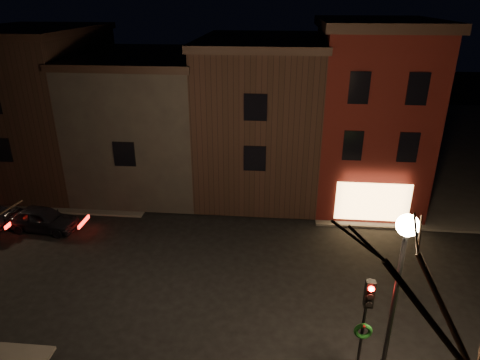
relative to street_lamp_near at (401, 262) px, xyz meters
name	(u,v)px	position (x,y,z in m)	size (l,w,h in m)	color
ground	(214,274)	(-6.20, 6.00, -5.18)	(120.00, 120.00, 0.00)	black
sidewalk_far_left	(33,133)	(-26.20, 26.00, -5.12)	(30.00, 30.00, 0.12)	#2D2B28
corner_building	(368,112)	(1.80, 15.47, 0.22)	(6.50, 8.50, 10.50)	#460F0C
row_building_a	(260,114)	(-4.70, 16.50, -0.34)	(7.30, 10.30, 9.40)	black
row_building_b	(150,119)	(-11.95, 16.50, -0.85)	(7.80, 10.30, 8.40)	black
row_building_c	(42,105)	(-19.20, 16.50, -0.09)	(7.30, 10.30, 9.90)	black
street_lamp_near	(401,262)	(0.00, 0.00, 0.00)	(0.60, 0.60, 6.48)	black
traffic_signal	(365,317)	(-0.60, 0.49, -2.37)	(0.58, 0.38, 4.05)	black
parked_car_a	(43,219)	(-16.05, 9.18, -4.52)	(1.56, 3.88, 1.32)	black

